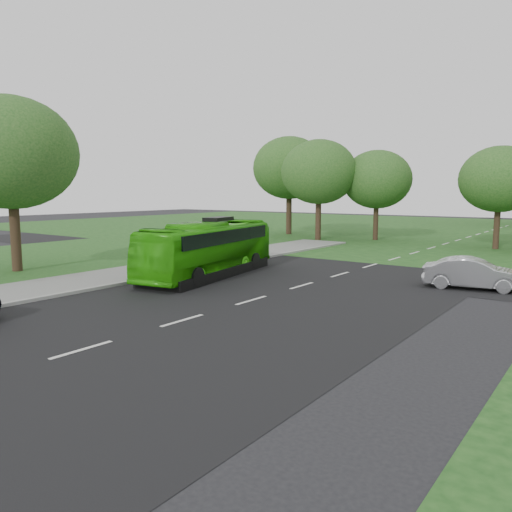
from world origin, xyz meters
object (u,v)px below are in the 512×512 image
Objects in this scene: tree_park_b at (377,180)px; bus at (209,249)px; tree_park_f at (289,168)px; tree_side_near at (10,153)px; tree_park_a at (319,172)px; tree_park_c at (500,179)px; sedan at (473,274)px.

bus is (0.82, -24.16, -4.12)m from tree_park_b.
tree_side_near is at bearing -88.14° from tree_park_f.
tree_park_a is at bearing -143.47° from tree_park_b.
tree_park_c is at bearing 54.92° from tree_side_near.
tree_park_c is 1.81× the size of sedan.
tree_park_f is at bearing 145.88° from tree_park_a.
tree_park_c is at bearing 56.28° from bus.
tree_park_c is 24.93m from bus.
tree_park_a is 6.84m from tree_park_f.
tree_park_b is 0.85× the size of tree_side_near.
tree_park_b is 24.19m from sedan.
tree_park_f is 30.03m from tree_side_near.
tree_park_c reaches higher than bus.
tree_side_near is at bearing -162.28° from bus.
tree_park_b is 24.52m from bus.
tree_park_f reaches higher than sedan.
tree_park_b is 30.73m from tree_side_near.
tree_park_f is (-9.93, 0.64, 1.34)m from tree_park_b.
tree_side_near is 0.94× the size of bus.
tree_side_near is (0.98, -30.01, -0.36)m from tree_park_f.
bus is (-9.76, -22.60, -3.96)m from tree_park_c.
tree_park_b is 10.04m from tree_park_f.
sedan is at bearing 9.35° from bus.
bus is at bearing -76.30° from tree_park_a.
tree_park_b is 10.69m from tree_park_c.
tree_park_f is 27.58m from bus.
sedan is (22.99, -20.41, -6.18)m from tree_park_f.
tree_park_b is at bearing 73.05° from tree_side_near.
tree_side_near is 2.20× the size of sedan.
bus is (9.78, 5.22, -5.11)m from tree_side_near.
tree_park_a is 0.89× the size of bus.
tree_side_near is (-4.66, -26.20, 0.31)m from tree_park_a.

